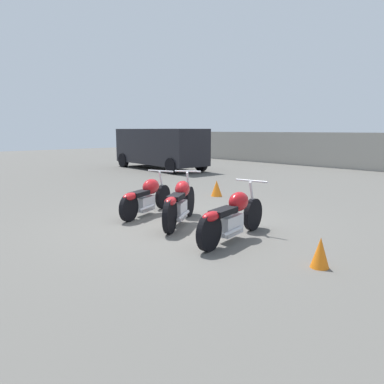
{
  "coord_description": "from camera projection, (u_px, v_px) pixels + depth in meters",
  "views": [
    {
      "loc": [
        5.51,
        -4.83,
        1.9
      ],
      "look_at": [
        0.0,
        0.22,
        0.65
      ],
      "focal_mm": 35.0,
      "sensor_mm": 36.0,
      "label": 1
    }
  ],
  "objects": [
    {
      "name": "traffic_cone_far",
      "position": [
        217.0,
        188.0,
        10.77
      ],
      "size": [
        0.32,
        0.32,
        0.46
      ],
      "color": "orange",
      "rests_on": "ground_plane"
    },
    {
      "name": "motorcycle_slot_0",
      "position": [
        147.0,
        196.0,
        8.39
      ],
      "size": [
        0.98,
        1.9,
        0.95
      ],
      "rotation": [
        0.0,
        0.0,
        0.39
      ],
      "color": "black",
      "rests_on": "ground_plane"
    },
    {
      "name": "ground_plane",
      "position": [
        184.0,
        225.0,
        7.54
      ],
      "size": [
        60.0,
        60.0,
        0.0
      ],
      "primitive_type": "plane",
      "color": "#5B5954"
    },
    {
      "name": "motorcycle_slot_2",
      "position": [
        232.0,
        216.0,
        6.45
      ],
      "size": [
        0.75,
        2.12,
        0.98
      ],
      "rotation": [
        0.0,
        0.0,
        0.21
      ],
      "color": "black",
      "rests_on": "ground_plane"
    },
    {
      "name": "motorcycle_slot_1",
      "position": [
        180.0,
        203.0,
        7.52
      ],
      "size": [
        1.26,
        1.81,
        1.03
      ],
      "rotation": [
        0.0,
        0.0,
        0.59
      ],
      "color": "black",
      "rests_on": "ground_plane"
    },
    {
      "name": "parked_van",
      "position": [
        160.0,
        147.0,
        18.02
      ],
      "size": [
        5.32,
        2.1,
        1.93
      ],
      "rotation": [
        0.0,
        0.0,
        -1.61
      ],
      "color": "black",
      "rests_on": "ground_plane"
    },
    {
      "name": "traffic_cone_near",
      "position": [
        320.0,
        253.0,
        5.18
      ],
      "size": [
        0.26,
        0.26,
        0.43
      ],
      "color": "orange",
      "rests_on": "ground_plane"
    }
  ]
}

